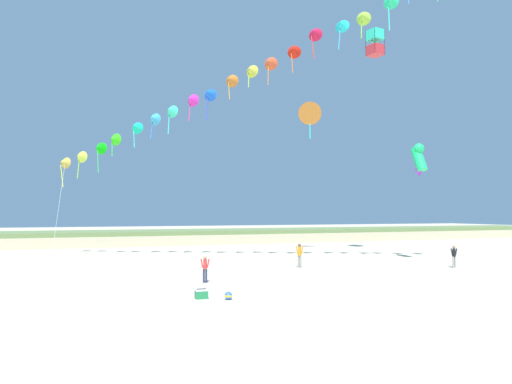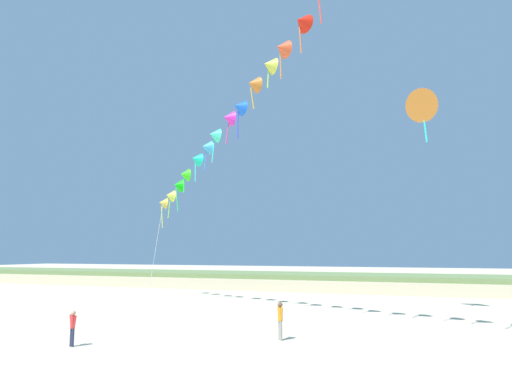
% 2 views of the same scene
% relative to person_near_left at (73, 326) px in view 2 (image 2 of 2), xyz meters
% --- Properties ---
extents(dune_ridge, '(120.00, 10.73, 1.72)m').
position_rel_person_near_left_xyz_m(dune_ridge, '(5.92, 34.73, -0.04)').
color(dune_ridge, beige).
rests_on(dune_ridge, ground).
extents(person_near_left, '(0.54, 0.25, 1.55)m').
position_rel_person_near_left_xyz_m(person_near_left, '(0.00, 0.00, 0.00)').
color(person_near_left, '#282D4C').
rests_on(person_near_left, ground).
extents(person_near_right, '(0.45, 0.54, 1.76)m').
position_rel_person_near_left_xyz_m(person_near_right, '(8.17, 4.56, 0.12)').
color(person_near_right, gray).
rests_on(person_near_right, ground).
extents(kite_banner_string, '(29.02, 23.30, 22.71)m').
position_rel_person_near_left_xyz_m(kite_banner_string, '(5.26, 9.82, 14.46)').
color(kite_banner_string, gold).
extents(large_kite_low_lead, '(2.74, 2.28, 3.88)m').
position_rel_person_near_left_xyz_m(large_kite_low_lead, '(15.12, 16.42, 13.43)').
color(large_kite_low_lead, '#C96F26').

